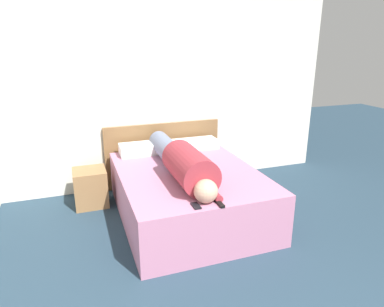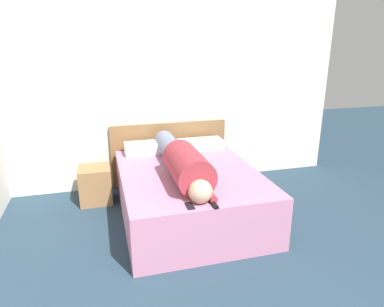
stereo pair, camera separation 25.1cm
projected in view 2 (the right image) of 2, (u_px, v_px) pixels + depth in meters
name	position (u px, v px, depth m)	size (l,w,h in m)	color
wall_back	(158.00, 91.00, 4.58)	(5.17, 0.06, 2.60)	silver
bed	(189.00, 194.00, 3.91)	(1.50, 1.91, 0.56)	#B2708E
headboard	(170.00, 153.00, 4.82)	(1.62, 0.04, 0.88)	brown
nightstand	(95.00, 185.00, 4.29)	(0.39, 0.38, 0.46)	olive
person_lying	(182.00, 162.00, 3.64)	(0.37, 1.81, 0.37)	tan
pillow_near_headboard	(149.00, 148.00, 4.44)	(0.62, 0.28, 0.14)	white
pillow_second	(201.00, 144.00, 4.62)	(0.59, 0.28, 0.12)	white
tv_remote	(214.00, 204.00, 3.01)	(0.04, 0.15, 0.02)	black
cell_phone	(190.00, 206.00, 2.99)	(0.06, 0.13, 0.01)	black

